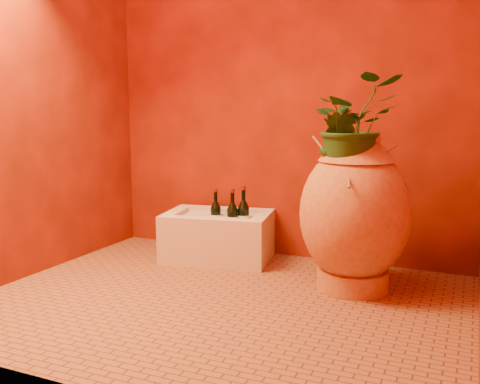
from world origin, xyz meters
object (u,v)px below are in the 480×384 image
at_px(stone_basin, 218,237).
at_px(wall_tap, 329,146).
at_px(amphora, 355,213).
at_px(wine_bottle_c, 216,217).
at_px(wine_bottle_b, 232,219).
at_px(wine_bottle_a, 243,217).

bearing_deg(stone_basin, wall_tap, 16.80).
distance_m(amphora, stone_basin, 1.02).
bearing_deg(amphora, wine_bottle_c, 165.35).
bearing_deg(wine_bottle_b, wall_tap, 19.15).
bearing_deg(amphora, stone_basin, 166.82).
bearing_deg(amphora, wall_tap, 121.81).
height_order(amphora, wine_bottle_b, amphora).
distance_m(amphora, wine_bottle_c, 1.03).
height_order(stone_basin, wall_tap, wall_tap).
bearing_deg(stone_basin, wine_bottle_c, 133.47).
distance_m(amphora, wine_bottle_b, 0.89).
distance_m(stone_basin, wall_tap, 0.95).
xyz_separation_m(amphora, stone_basin, (-0.95, 0.22, -0.28)).
relative_size(amphora, wine_bottle_a, 2.69).
bearing_deg(stone_basin, wine_bottle_b, 2.78).
relative_size(amphora, wine_bottle_b, 2.84).
distance_m(stone_basin, wine_bottle_a, 0.22).
xyz_separation_m(stone_basin, wine_bottle_c, (-0.03, 0.03, 0.13)).
xyz_separation_m(wine_bottle_b, wine_bottle_c, (-0.14, 0.03, -0.00)).
xyz_separation_m(amphora, wine_bottle_b, (-0.85, 0.23, -0.15)).
bearing_deg(wine_bottle_a, wine_bottle_c, -177.03).
bearing_deg(wall_tap, amphora, -58.19).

